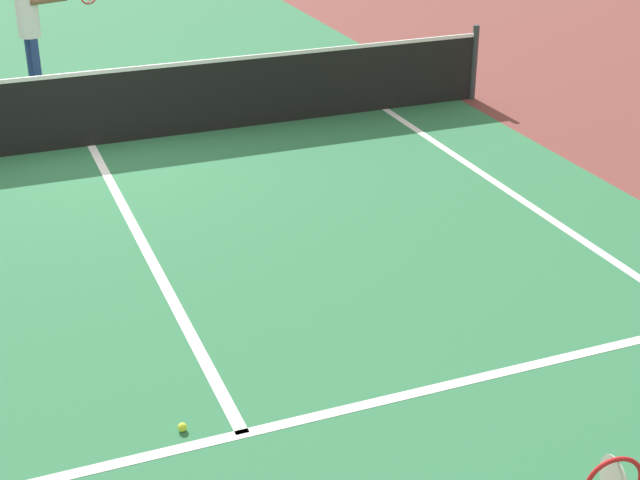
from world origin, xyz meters
TOP-DOWN VIEW (x-y plane):
  - ground_plane at (0.00, 0.00)m, footprint 60.00×60.00m
  - court_surface_inbounds at (0.00, 0.00)m, footprint 10.62×24.40m
  - line_service_near at (0.00, -6.40)m, footprint 8.22×0.10m
  - line_center_service at (0.00, -3.20)m, footprint 0.10×6.40m
  - net at (0.00, 0.00)m, footprint 11.09×0.09m
  - player_far at (-0.32, 2.74)m, footprint 1.21×0.43m
  - tennis_ball_mid_court at (-0.38, -6.21)m, footprint 0.07×0.07m

SIDE VIEW (x-z plane):
  - ground_plane at x=0.00m, z-range 0.00..0.00m
  - court_surface_inbounds at x=0.00m, z-range 0.00..0.00m
  - line_service_near at x=0.00m, z-range 0.00..0.01m
  - line_center_service at x=0.00m, z-range 0.00..0.01m
  - tennis_ball_mid_court at x=-0.38m, z-range 0.00..0.07m
  - net at x=0.00m, z-range -0.04..1.03m
  - player_far at x=-0.32m, z-range 0.20..1.85m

